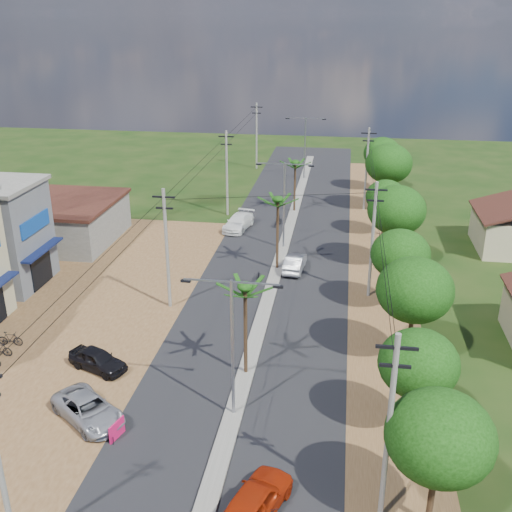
{
  "coord_description": "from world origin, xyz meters",
  "views": [
    {
      "loc": [
        5.16,
        -26.13,
        20.07
      ],
      "look_at": [
        -1.11,
        15.45,
        3.0
      ],
      "focal_mm": 42.0,
      "sensor_mm": 36.0,
      "label": 1
    }
  ],
  "objects": [
    {
      "name": "car_parked_silver",
      "position": [
        -7.5,
        -1.57,
        0.66
      ],
      "size": [
        5.11,
        4.58,
        1.32
      ],
      "primitive_type": "imported",
      "rotation": [
        0.0,
        0.0,
        0.93
      ],
      "color": "gray",
      "rests_on": "ground"
    },
    {
      "name": "car_red_near",
      "position": [
        2.19,
        -6.71,
        0.79
      ],
      "size": [
        3.29,
        5.0,
        1.58
      ],
      "primitive_type": "imported",
      "rotation": [
        0.0,
        0.0,
        2.81
      ],
      "color": "#931F08",
      "rests_on": "ground"
    },
    {
      "name": "palm_median_near",
      "position": [
        0.0,
        4.0,
        5.54
      ],
      "size": [
        2.0,
        2.0,
        6.15
      ],
      "color": "black",
      "rests_on": "ground"
    },
    {
      "name": "tree_east_b",
      "position": [
        9.3,
        0.0,
        4.11
      ],
      "size": [
        4.0,
        4.0,
        5.83
      ],
      "color": "black",
      "rests_on": "ground"
    },
    {
      "name": "dirt_shoulder_east",
      "position": [
        8.5,
        15.0,
        0.01
      ],
      "size": [
        5.0,
        90.0,
        0.03
      ],
      "primitive_type": "cube",
      "color": "brown",
      "rests_on": "ground"
    },
    {
      "name": "tree_east_g",
      "position": [
        9.8,
        38.0,
        5.24
      ],
      "size": [
        5.0,
        5.0,
        7.38
      ],
      "color": "black",
      "rests_on": "ground"
    },
    {
      "name": "utility_pole_w_b",
      "position": [
        -7.0,
        12.0,
        4.76
      ],
      "size": [
        1.6,
        0.24,
        9.0
      ],
      "color": "#605E56",
      "rests_on": "ground"
    },
    {
      "name": "tree_east_c",
      "position": [
        9.7,
        7.0,
        4.86
      ],
      "size": [
        4.6,
        4.6,
        6.83
      ],
      "color": "black",
      "rests_on": "ground"
    },
    {
      "name": "low_shed",
      "position": [
        -21.0,
        24.0,
        1.97
      ],
      "size": [
        10.4,
        10.4,
        3.95
      ],
      "color": "#605E56",
      "rests_on": "ground"
    },
    {
      "name": "palm_median_mid",
      "position": [
        0.0,
        20.0,
        5.9
      ],
      "size": [
        2.0,
        2.0,
        6.55
      ],
      "color": "black",
      "rests_on": "ground"
    },
    {
      "name": "utility_pole_e_b",
      "position": [
        7.5,
        16.0,
        4.76
      ],
      "size": [
        1.6,
        0.24,
        9.0
      ],
      "color": "#605E56",
      "rests_on": "ground"
    },
    {
      "name": "car_white_far",
      "position": [
        -5.0,
        29.54,
        0.73
      ],
      "size": [
        2.9,
        5.29,
        1.45
      ],
      "primitive_type": "imported",
      "rotation": [
        0.0,
        0.0,
        -0.18
      ],
      "color": "silver",
      "rests_on": "ground"
    },
    {
      "name": "moto_rider_west_a",
      "position": [
        -1.2,
        17.3,
        0.44
      ],
      "size": [
        0.69,
        1.71,
        0.88
      ],
      "primitive_type": "imported",
      "rotation": [
        0.0,
        0.0,
        0.07
      ],
      "color": "black",
      "rests_on": "ground"
    },
    {
      "name": "tree_east_h",
      "position": [
        9.5,
        46.0,
        4.64
      ],
      "size": [
        4.4,
        4.4,
        6.52
      ],
      "color": "black",
      "rests_on": "ground"
    },
    {
      "name": "median",
      "position": [
        0.0,
        18.0,
        0.09
      ],
      "size": [
        1.0,
        90.0,
        0.18
      ],
      "primitive_type": "cube",
      "color": "#605E56",
      "rests_on": "ground"
    },
    {
      "name": "road",
      "position": [
        0.0,
        15.0,
        0.02
      ],
      "size": [
        12.0,
        110.0,
        0.04
      ],
      "primitive_type": "cube",
      "color": "black",
      "rests_on": "ground"
    },
    {
      "name": "streetlight_near",
      "position": [
        0.0,
        0.0,
        4.79
      ],
      "size": [
        5.1,
        0.18,
        8.0
      ],
      "color": "gray",
      "rests_on": "ground"
    },
    {
      "name": "dirt_lot_west",
      "position": [
        -15.0,
        8.0,
        0.02
      ],
      "size": [
        18.0,
        46.0,
        0.04
      ],
      "primitive_type": "cube",
      "color": "brown",
      "rests_on": "ground"
    },
    {
      "name": "utility_pole_w_d",
      "position": [
        -7.0,
        55.0,
        4.76
      ],
      "size": [
        1.6,
        0.24,
        9.0
      ],
      "color": "#605E56",
      "rests_on": "ground"
    },
    {
      "name": "palm_median_far",
      "position": [
        0.0,
        36.0,
        5.26
      ],
      "size": [
        2.0,
        2.0,
        5.85
      ],
      "color": "black",
      "rests_on": "ground"
    },
    {
      "name": "tree_east_e",
      "position": [
        9.6,
        22.0,
        5.09
      ],
      "size": [
        4.8,
        4.8,
        7.14
      ],
      "color": "black",
      "rests_on": "ground"
    },
    {
      "name": "streetlight_mid",
      "position": [
        0.0,
        25.0,
        4.79
      ],
      "size": [
        5.1,
        0.18,
        8.0
      ],
      "color": "gray",
      "rests_on": "ground"
    },
    {
      "name": "roadside_sign",
      "position": [
        -5.5,
        -2.73,
        0.5
      ],
      "size": [
        0.41,
        1.18,
        1.0
      ],
      "rotation": [
        0.0,
        0.0,
        -0.28
      ],
      "color": "#BA1149",
      "rests_on": "ground"
    },
    {
      "name": "moto_rider_west_b",
      "position": [
        -1.2,
        31.03,
        0.51
      ],
      "size": [
        1.02,
        1.75,
        1.01
      ],
      "primitive_type": "imported",
      "rotation": [
        0.0,
        0.0,
        -0.35
      ],
      "color": "black",
      "rests_on": "ground"
    },
    {
      "name": "utility_pole_e_c",
      "position": [
        7.5,
        38.0,
        4.76
      ],
      "size": [
        1.6,
        0.24,
        9.0
      ],
      "color": "#605E56",
      "rests_on": "ground"
    },
    {
      "name": "utility_pole_w_c",
      "position": [
        -7.0,
        34.0,
        4.76
      ],
      "size": [
        1.6,
        0.24,
        9.0
      ],
      "color": "#605E56",
      "rests_on": "ground"
    },
    {
      "name": "tree_east_f",
      "position": [
        9.2,
        30.0,
        3.89
      ],
      "size": [
        3.8,
        3.8,
        5.52
      ],
      "color": "black",
      "rests_on": "ground"
    },
    {
      "name": "ground",
      "position": [
        0.0,
        0.0,
        0.0
      ],
      "size": [
        160.0,
        160.0,
        0.0
      ],
      "primitive_type": "plane",
      "color": "black",
      "rests_on": "ground"
    },
    {
      "name": "car_parked_dark",
      "position": [
        -8.93,
        3.17,
        0.66
      ],
      "size": [
        4.15,
        2.9,
        1.31
      ],
      "primitive_type": "imported",
      "rotation": [
        0.0,
        0.0,
        1.18
      ],
      "color": "black",
      "rests_on": "ground"
    },
    {
      "name": "tree_east_d",
      "position": [
        9.4,
        14.0,
        4.34
      ],
      "size": [
        4.2,
        4.2,
        6.13
      ],
      "color": "black",
      "rests_on": "ground"
    },
    {
      "name": "tree_east_a",
      "position": [
        9.5,
        -6.0,
        4.49
      ],
      "size": [
        4.4,
        4.4,
        6.37
      ],
      "color": "black",
      "rests_on": "ground"
    },
    {
      "name": "utility_pole_e_a",
      "position": [
        7.5,
        -6.0,
        4.76
      ],
      "size": [
        1.6,
        0.24,
        9.0
      ],
      "color": "#605E56",
      "rests_on": "ground"
    },
    {
      "name": "streetlight_far",
      "position": [
        0.0,
        50.0,
        4.79
      ],
      "size": [
        5.1,
        0.18,
        8.0
      ],
      "color": "gray",
      "rests_on": "ground"
    },
    {
      "name": "car_silver_mid",
      "position": [
        1.5,
        20.0,
        0.69
      ],
      "size": [
        1.77,
        4.27,
        1.37
      ],
      "primitive_type": "imported",
      "rotation": [
        0.0,
        0.0,
        3.06
      ],
      "color": "gray",
      "rests_on": "ground"
    }
  ]
}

